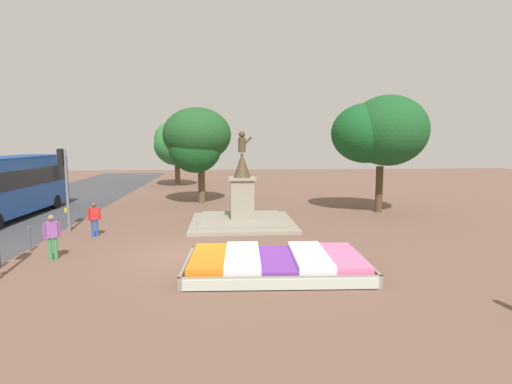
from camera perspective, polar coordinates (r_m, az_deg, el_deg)
name	(u,v)px	position (r m, az deg, el deg)	size (l,w,h in m)	color
ground_plane	(194,255)	(15.72, -8.82, -8.87)	(93.92, 93.92, 0.00)	brown
flower_planter	(276,263)	(13.61, 2.86, -10.16)	(6.23, 3.90, 0.63)	#38281C
statue_monument	(242,209)	(21.05, -1.99, -2.47)	(5.38, 5.38, 4.87)	gray
traffic_light_mid_block	(64,175)	(21.13, -25.75, 2.16)	(0.42, 0.30, 4.00)	slate
city_bus	(3,184)	(26.18, -32.40, 0.97)	(2.92, 11.06, 3.48)	#1E4799
pedestrian_near_planter	(52,234)	(16.46, -27.12, -5.36)	(0.53, 0.35, 1.69)	#338C4C
pedestrian_crossing_plaza	(94,217)	(19.66, -22.10, -3.35)	(0.51, 0.38, 1.59)	#264CA5
kerb_bollard_mid_b	(29,238)	(18.26, -29.63, -5.75)	(0.12, 0.12, 1.03)	#4C5156
park_tree_far_left	(175,143)	(40.08, -11.43, 6.90)	(4.41, 5.32, 6.38)	brown
park_tree_behind_statue	(197,139)	(28.06, -8.50, 7.52)	(4.72, 5.10, 6.68)	brown
park_tree_far_right	(379,132)	(25.24, 17.13, 8.21)	(5.59, 5.05, 7.08)	#4C3823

